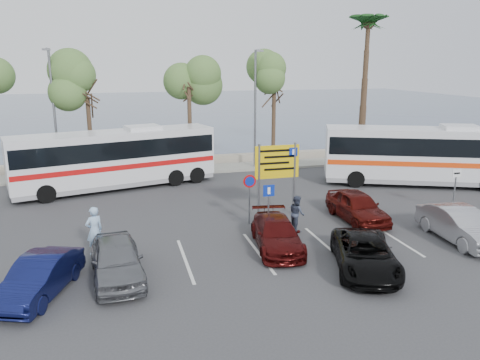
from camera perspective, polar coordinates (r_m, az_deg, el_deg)
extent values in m
plane|color=#373639|center=(19.97, 4.71, -7.38)|extent=(120.00, 120.00, 0.00)
cube|color=gray|center=(32.92, -3.41, 1.41)|extent=(44.00, 2.40, 0.15)
cube|color=gray|center=(34.79, -4.08, 2.47)|extent=(48.00, 0.80, 0.60)
plane|color=#44566C|center=(78.09, -10.25, 8.53)|extent=(140.00, 140.00, 0.00)
cylinder|color=#382619|center=(31.87, -17.78, 5.09)|extent=(0.28, 0.28, 5.04)
cylinder|color=#382619|center=(32.15, -6.12, 6.26)|extent=(0.28, 0.28, 5.60)
cylinder|color=#382619|center=(33.60, 4.11, 6.28)|extent=(0.28, 0.28, 5.18)
cylinder|color=#382619|center=(36.24, 14.88, 10.25)|extent=(0.48, 0.48, 10.00)
cylinder|color=slate|center=(31.46, -21.67, 7.38)|extent=(0.16, 0.16, 8.00)
cylinder|color=slate|center=(30.87, -22.45, 14.57)|extent=(0.12, 0.90, 0.12)
cube|color=slate|center=(30.37, -22.56, 14.49)|extent=(0.45, 0.25, 0.12)
cylinder|color=slate|center=(32.60, 1.86, 8.56)|extent=(0.16, 0.16, 8.00)
cylinder|color=slate|center=(32.03, 2.15, 15.53)|extent=(0.12, 0.90, 0.12)
cube|color=slate|center=(31.55, 2.43, 15.46)|extent=(0.45, 0.25, 0.12)
cylinder|color=slate|center=(22.35, 2.32, -0.15)|extent=(0.12, 0.12, 3.60)
cylinder|color=slate|center=(22.93, 6.62, 0.14)|extent=(0.12, 0.12, 3.60)
cube|color=yellow|center=(22.42, 4.54, 2.23)|extent=(2.20, 0.06, 1.60)
cube|color=#0C2699|center=(22.56, 6.52, 3.42)|extent=(0.42, 0.01, 0.42)
cylinder|color=slate|center=(21.60, 1.15, -2.57)|extent=(0.07, 0.07, 2.20)
cylinder|color=#B20C0C|center=(21.32, 1.18, -0.15)|extent=(0.60, 0.03, 0.60)
cylinder|color=slate|center=(20.25, 3.48, -3.74)|extent=(0.07, 0.07, 2.20)
cube|color=#0C2699|center=(19.98, 3.54, -1.30)|extent=(0.50, 0.03, 0.50)
cylinder|color=slate|center=(25.66, 24.68, -1.19)|extent=(0.07, 0.07, 2.20)
cube|color=white|center=(25.45, 24.92, 0.76)|extent=(0.50, 0.03, 0.40)
cube|color=silver|center=(28.49, -14.96, 2.86)|extent=(11.95, 5.34, 2.88)
cube|color=black|center=(28.40, -15.03, 3.87)|extent=(11.74, 5.32, 1.02)
cube|color=#BB0E0E|center=(28.58, -14.90, 1.95)|extent=(11.85, 5.34, 0.29)
cube|color=gray|center=(28.79, -14.78, 0.05)|extent=(11.83, 5.29, 0.54)
cube|color=silver|center=(28.24, -15.16, 5.95)|extent=(2.28, 2.00, 0.23)
cube|color=silver|center=(30.45, 21.74, 3.11)|extent=(11.98, 6.96, 2.93)
cube|color=black|center=(30.37, 21.83, 4.07)|extent=(11.78, 6.90, 1.04)
cube|color=#EA3F0D|center=(30.54, 21.66, 2.24)|extent=(11.88, 6.94, 0.30)
cube|color=gray|center=(30.74, 21.49, 0.43)|extent=(11.86, 6.89, 0.55)
cube|color=silver|center=(30.22, 22.01, 6.06)|extent=(2.45, 2.24, 0.24)
imported|color=slate|center=(16.88, -14.80, -9.35)|extent=(1.98, 4.30, 1.43)
imported|color=#0E1343|center=(16.56, -23.24, -10.83)|extent=(2.62, 4.12, 1.28)
imported|color=#450C0B|center=(18.98, 4.51, -6.57)|extent=(2.30, 4.41, 1.22)
imported|color=#4C0E0A|center=(22.80, 14.09, -3.13)|extent=(1.70, 4.18, 1.42)
imported|color=black|center=(17.61, 14.99, -8.69)|extent=(3.40, 4.87, 1.24)
imported|color=#98999E|center=(21.70, 25.20, -4.97)|extent=(1.72, 4.38, 1.42)
imported|color=#9CC0E3|center=(19.15, -17.33, -5.90)|extent=(0.83, 0.73, 1.92)
imported|color=#363E52|center=(20.99, 6.94, -4.02)|extent=(0.65, 0.81, 1.61)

